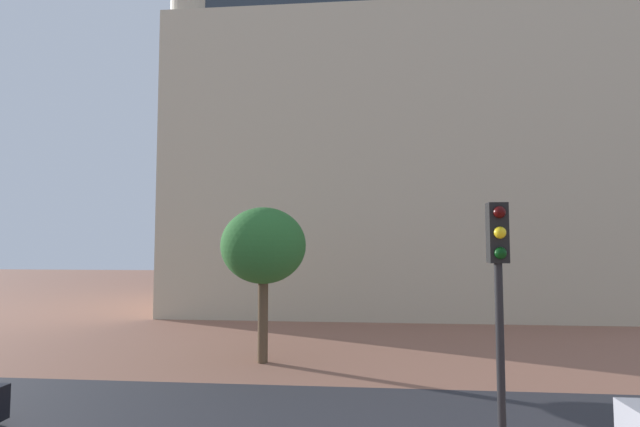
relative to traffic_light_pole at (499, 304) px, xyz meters
name	(u,v)px	position (x,y,z in m)	size (l,w,h in m)	color
ground_plane	(319,399)	(-3.23, 5.97, -3.42)	(120.00, 120.00, 0.00)	#93604C
street_asphalt_strip	(311,427)	(-3.23, 3.96, -3.41)	(120.00, 6.25, 0.00)	#2D2D33
landmark_building	(395,148)	(0.40, 25.60, 7.65)	(27.91, 14.64, 36.47)	beige
traffic_light_pole	(499,304)	(0.00, 0.00, 0.00)	(0.28, 0.34, 4.91)	black
tree_curb_far	(264,246)	(-5.62, 9.67, 0.78)	(3.12, 3.12, 5.65)	brown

